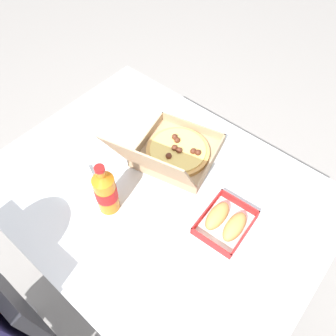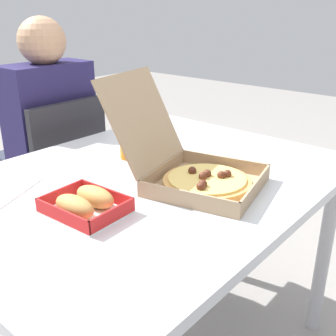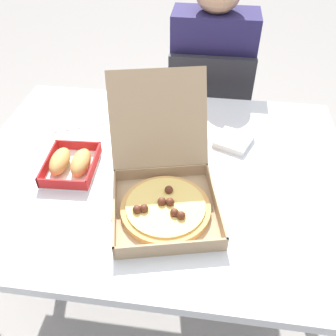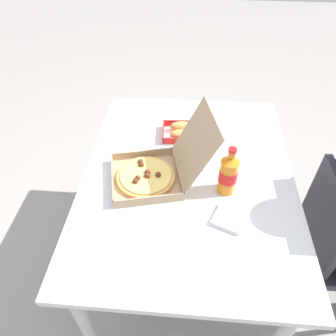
# 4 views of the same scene
# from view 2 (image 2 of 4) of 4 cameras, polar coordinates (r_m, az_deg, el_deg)

# --- Properties ---
(dining_table) EXTENTS (1.19, 0.91, 0.71)m
(dining_table) POSITION_cam_2_polar(r_m,az_deg,el_deg) (1.25, -2.74, -4.40)
(dining_table) COLOR silver
(dining_table) RESTS_ON ground_plane
(chair) EXTENTS (0.40, 0.40, 0.83)m
(chair) POSITION_cam_2_polar(r_m,az_deg,el_deg) (1.88, -15.29, -1.08)
(chair) COLOR #232328
(chair) RESTS_ON ground_plane
(diner_person) EXTENTS (0.36, 0.41, 1.15)m
(diner_person) POSITION_cam_2_polar(r_m,az_deg,el_deg) (1.86, -16.96, 5.28)
(diner_person) COLOR #333847
(diner_person) RESTS_ON ground_plane
(pizza_box_open) EXTENTS (0.37, 0.47, 0.30)m
(pizza_box_open) POSITION_cam_2_polar(r_m,az_deg,el_deg) (1.14, 3.85, -0.39)
(pizza_box_open) COLOR tan
(pizza_box_open) RESTS_ON dining_table
(bread_side_box) EXTENTS (0.16, 0.20, 0.06)m
(bread_side_box) POSITION_cam_2_polar(r_m,az_deg,el_deg) (1.01, -11.56, -4.88)
(bread_side_box) COLOR white
(bread_side_box) RESTS_ON dining_table
(cola_bottle) EXTENTS (0.07, 0.07, 0.22)m
(cola_bottle) POSITION_cam_2_polar(r_m,az_deg,el_deg) (1.34, -5.37, 5.30)
(cola_bottle) COLOR orange
(cola_bottle) RESTS_ON dining_table
(napkin_pile) EXTENTS (0.14, 0.14, 0.02)m
(napkin_pile) POSITION_cam_2_polar(r_m,az_deg,el_deg) (1.47, -1.21, 3.50)
(napkin_pile) COLOR white
(napkin_pile) RESTS_ON dining_table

